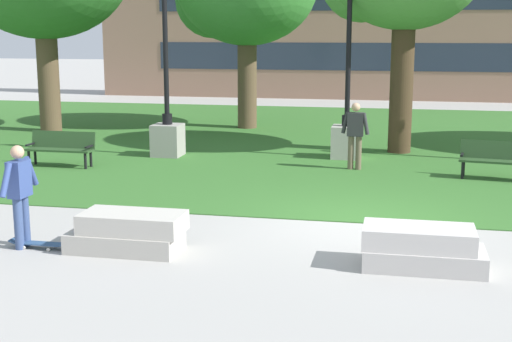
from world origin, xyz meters
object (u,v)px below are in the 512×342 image
(lamp_post_left, at_px, (347,119))
(person_bystander_near_lawn, at_px, (355,132))
(concrete_block_left, at_px, (421,248))
(concrete_block_center, at_px, (129,232))
(person_skateboarder, at_px, (20,190))
(skateboard, at_px, (39,243))
(park_bench_far_left, at_px, (499,158))
(park_bench_near_right, at_px, (61,146))
(lamp_post_right, at_px, (167,119))

(lamp_post_left, bearing_deg, person_bystander_near_lawn, -78.11)
(concrete_block_left, distance_m, person_bystander_near_lawn, 7.72)
(concrete_block_left, height_order, person_bystander_near_lawn, person_bystander_near_lawn)
(concrete_block_center, height_order, person_skateboarder, person_skateboarder)
(person_skateboarder, relative_size, lamp_post_left, 0.31)
(skateboard, distance_m, person_bystander_near_lawn, 9.12)
(concrete_block_center, bearing_deg, park_bench_far_left, 47.07)
(person_bystander_near_lawn, bearing_deg, park_bench_near_right, -171.80)
(lamp_post_right, bearing_deg, skateboard, -85.37)
(concrete_block_center, distance_m, skateboard, 1.52)
(park_bench_near_right, bearing_deg, concrete_block_left, -35.36)
(park_bench_far_left, height_order, person_bystander_near_lawn, person_bystander_near_lawn)
(person_skateboarder, relative_size, park_bench_far_left, 0.92)
(park_bench_far_left, bearing_deg, person_bystander_near_lawn, 171.15)
(park_bench_near_right, bearing_deg, person_bystander_near_lawn, 8.20)
(concrete_block_left, relative_size, park_bench_far_left, 0.98)
(person_skateboarder, height_order, skateboard, person_skateboarder)
(park_bench_near_right, height_order, lamp_post_left, lamp_post_left)
(park_bench_near_right, distance_m, park_bench_far_left, 11.05)
(concrete_block_center, xyz_separation_m, person_skateboarder, (-1.79, -0.18, 0.66))
(skateboard, bearing_deg, concrete_block_left, 2.44)
(lamp_post_right, bearing_deg, concrete_block_left, -51.09)
(lamp_post_right, bearing_deg, park_bench_far_left, -9.53)
(person_skateboarder, distance_m, skateboard, 0.93)
(person_bystander_near_lawn, bearing_deg, person_skateboarder, -122.23)
(lamp_post_right, bearing_deg, concrete_block_center, -75.56)
(skateboard, relative_size, person_bystander_near_lawn, 0.60)
(park_bench_far_left, distance_m, lamp_post_left, 4.41)
(concrete_block_center, bearing_deg, person_bystander_near_lawn, 67.67)
(person_skateboarder, bearing_deg, lamp_post_right, 92.73)
(concrete_block_left, bearing_deg, concrete_block_center, -179.05)
(concrete_block_center, distance_m, park_bench_far_left, 9.67)
(skateboard, bearing_deg, park_bench_far_left, 41.96)
(park_bench_far_left, bearing_deg, concrete_block_center, -132.93)
(concrete_block_left, relative_size, person_skateboarder, 1.06)
(concrete_block_center, distance_m, person_skateboarder, 1.91)
(lamp_post_left, relative_size, lamp_post_right, 1.06)
(park_bench_far_left, distance_m, lamp_post_right, 8.93)
(person_bystander_near_lawn, bearing_deg, lamp_post_right, 170.03)
(lamp_post_left, bearing_deg, park_bench_far_left, -29.61)
(concrete_block_center, relative_size, park_bench_far_left, 1.01)
(concrete_block_left, bearing_deg, person_skateboarder, -177.73)
(park_bench_near_right, relative_size, lamp_post_left, 0.33)
(person_skateboarder, relative_size, lamp_post_right, 0.33)
(lamp_post_right, bearing_deg, person_bystander_near_lawn, -9.97)
(lamp_post_right, xyz_separation_m, person_bystander_near_lawn, (5.33, -0.94, -0.08))
(concrete_block_left, xyz_separation_m, lamp_post_right, (-6.85, 8.48, 0.75))
(concrete_block_center, relative_size, person_skateboarder, 1.09)
(person_skateboarder, bearing_deg, park_bench_near_right, 111.65)
(concrete_block_left, xyz_separation_m, person_skateboarder, (-6.43, -0.25, 0.66))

